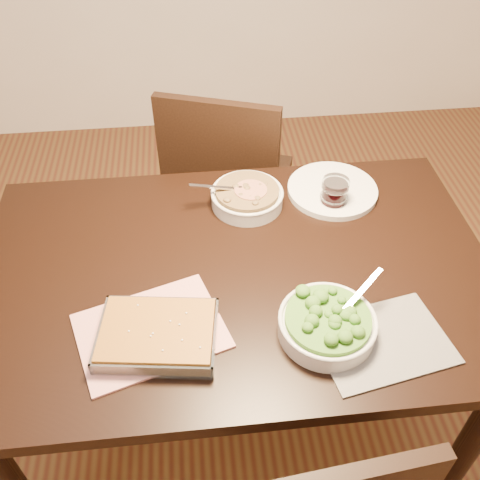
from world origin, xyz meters
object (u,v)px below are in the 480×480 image
at_px(baking_dish, 158,335).
at_px(dinner_plate, 332,190).
at_px(table, 237,292).
at_px(stew_bowl, 247,196).
at_px(chair_far, 227,181).
at_px(broccoli_bowl, 327,324).
at_px(wine_tumbler, 334,192).

xyz_separation_m(baking_dish, dinner_plate, (0.54, 0.51, -0.02)).
distance_m(table, dinner_plate, 0.46).
distance_m(stew_bowl, baking_dish, 0.56).
bearing_deg(baking_dish, chair_far, 83.03).
bearing_deg(dinner_plate, baking_dish, -136.52).
xyz_separation_m(stew_bowl, broccoli_bowl, (0.13, -0.50, 0.00)).
bearing_deg(stew_bowl, wine_tumbler, -7.76).
distance_m(baking_dish, wine_tumbler, 0.70).
relative_size(table, chair_far, 1.50).
bearing_deg(broccoli_bowl, dinner_plate, 75.22).
distance_m(stew_bowl, dinner_plate, 0.28).
bearing_deg(table, baking_dish, -133.94).
xyz_separation_m(dinner_plate, chair_far, (-0.30, 0.39, -0.24)).
xyz_separation_m(table, stew_bowl, (0.06, 0.27, 0.13)).
height_order(wine_tumbler, chair_far, chair_far).
distance_m(table, broccoli_bowl, 0.33).
distance_m(table, baking_dish, 0.32).
bearing_deg(table, chair_far, 87.47).
distance_m(table, wine_tumbler, 0.42).
bearing_deg(stew_bowl, baking_dish, -118.94).
bearing_deg(chair_far, table, 106.64).
height_order(broccoli_bowl, chair_far, chair_far).
relative_size(broccoli_bowl, baking_dish, 0.79).
xyz_separation_m(baking_dish, wine_tumbler, (0.53, 0.45, 0.03)).
height_order(dinner_plate, chair_far, chair_far).
bearing_deg(broccoli_bowl, baking_dish, 177.66).
distance_m(wine_tumbler, dinner_plate, 0.08).
relative_size(stew_bowl, wine_tumbler, 2.66).
relative_size(broccoli_bowl, chair_far, 0.26).
relative_size(wine_tumbler, dinner_plate, 0.33).
bearing_deg(broccoli_bowl, stew_bowl, 104.88).
bearing_deg(chair_far, wine_tumbler, 141.51).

